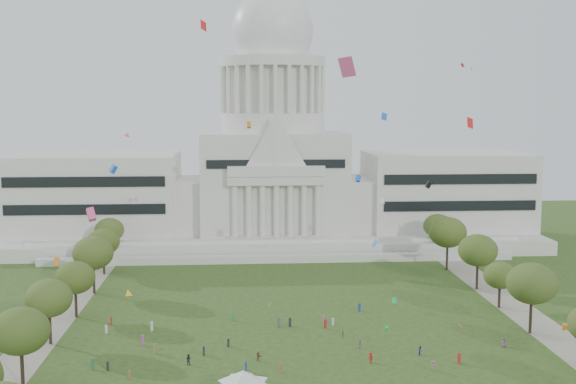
{
  "coord_description": "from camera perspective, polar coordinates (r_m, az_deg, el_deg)",
  "views": [
    {
      "loc": [
        -10.76,
        -111.6,
        43.34
      ],
      "look_at": [
        0.0,
        45.0,
        24.0
      ],
      "focal_mm": 45.0,
      "sensor_mm": 36.0,
      "label": 1
    }
  ],
  "objects": [
    {
      "name": "person_9",
      "position": [
        123.16,
        11.39,
        -13.3
      ],
      "size": [
        0.8,
        1.19,
        1.69
      ],
      "primitive_type": "imported",
      "rotation": [
        0.0,
        0.0,
        1.35
      ],
      "color": "#994C8C",
      "rests_on": "ground"
    },
    {
      "name": "row_tree_l_3",
      "position": [
        153.36,
        -16.48,
        -6.51
      ],
      "size": [
        8.12,
        8.12,
        11.55
      ],
      "color": "black",
      "rests_on": "ground"
    },
    {
      "name": "row_tree_r_4",
      "position": [
        174.26,
        14.78,
        -4.48
      ],
      "size": [
        9.19,
        9.19,
        13.06
      ],
      "color": "black",
      "rests_on": "ground"
    },
    {
      "name": "distant_crowd",
      "position": [
        132.94,
        -4.77,
        -11.63
      ],
      "size": [
        62.37,
        40.79,
        1.93
      ],
      "color": "#26262B",
      "rests_on": "ground"
    },
    {
      "name": "event_tent",
      "position": [
        109.46,
        -3.56,
        -14.34
      ],
      "size": [
        10.21,
        10.21,
        4.49
      ],
      "color": "#4C4C4C",
      "rests_on": "ground"
    },
    {
      "name": "person_10",
      "position": [
        137.13,
        4.37,
        -11.12
      ],
      "size": [
        0.47,
        0.83,
        1.39
      ],
      "primitive_type": "imported",
      "rotation": [
        0.0,
        0.0,
        1.53
      ],
      "color": "olive",
      "rests_on": "ground"
    },
    {
      "name": "row_tree_r_6",
      "position": [
        210.52,
        11.77,
        -2.65
      ],
      "size": [
        8.42,
        8.42,
        11.97
      ],
      "color": "black",
      "rests_on": "ground"
    },
    {
      "name": "row_tree_l_1",
      "position": [
        118.71,
        -20.38,
        -10.27
      ],
      "size": [
        8.86,
        8.86,
        12.59
      ],
      "color": "black",
      "rests_on": "ground"
    },
    {
      "name": "person_3",
      "position": [
        124.83,
        6.54,
        -12.87
      ],
      "size": [
        1.2,
        1.39,
        1.92
      ],
      "primitive_type": "imported",
      "rotation": [
        0.0,
        0.0,
        5.27
      ],
      "color": "#B21E1E",
      "rests_on": "ground"
    },
    {
      "name": "path_left",
      "position": [
        152.69,
        -18.15,
        -9.82
      ],
      "size": [
        8.0,
        160.0,
        0.04
      ],
      "primitive_type": "cube",
      "color": "gray",
      "rests_on": "ground"
    },
    {
      "name": "person_2",
      "position": [
        129.81,
        10.42,
        -12.22
      ],
      "size": [
        0.87,
        0.91,
        1.61
      ],
      "primitive_type": "imported",
      "rotation": [
        0.0,
        0.0,
        0.87
      ],
      "color": "navy",
      "rests_on": "ground"
    },
    {
      "name": "row_tree_l_2",
      "position": [
        137.85,
        -18.37,
        -7.98
      ],
      "size": [
        8.42,
        8.42,
        11.97
      ],
      "color": "black",
      "rests_on": "ground"
    },
    {
      "name": "row_tree_l_5",
      "position": [
        189.08,
        -14.39,
        -3.84
      ],
      "size": [
        8.33,
        8.33,
        11.85
      ],
      "color": "black",
      "rests_on": "ground"
    },
    {
      "name": "row_tree_r_3",
      "position": [
        160.3,
        16.41,
        -6.34
      ],
      "size": [
        7.01,
        7.01,
        9.98
      ],
      "color": "black",
      "rests_on": "ground"
    },
    {
      "name": "row_tree_l_6",
      "position": [
        206.95,
        -13.94,
        -2.94
      ],
      "size": [
        8.19,
        8.19,
        11.64
      ],
      "color": "black",
      "rests_on": "ground"
    },
    {
      "name": "row_tree_r_2",
      "position": [
        144.22,
        18.72,
        -6.86
      ],
      "size": [
        9.55,
        9.55,
        13.58
      ],
      "color": "black",
      "rests_on": "ground"
    },
    {
      "name": "path_right",
      "position": [
        159.31,
        18.12,
        -9.11
      ],
      "size": [
        8.0,
        160.0,
        0.04
      ],
      "primitive_type": "cube",
      "color": "gray",
      "rests_on": "ground"
    },
    {
      "name": "capitol",
      "position": [
        226.42,
        -1.19,
        1.69
      ],
      "size": [
        160.0,
        64.5,
        91.3
      ],
      "color": "silver",
      "rests_on": "ground"
    },
    {
      "name": "row_tree_r_5",
      "position": [
        192.63,
        12.51,
        -3.13
      ],
      "size": [
        9.82,
        9.82,
        13.96
      ],
      "color": "black",
      "rests_on": "ground"
    },
    {
      "name": "ground",
      "position": [
        120.2,
        1.52,
        -14.11
      ],
      "size": [
        400.0,
        400.0,
        0.0
      ],
      "primitive_type": "plane",
      "color": "#2E471A",
      "rests_on": "ground"
    },
    {
      "name": "person_8",
      "position": [
        124.55,
        -7.87,
        -12.96
      ],
      "size": [
        1.04,
        0.9,
        1.83
      ],
      "primitive_type": "imported",
      "rotation": [
        0.0,
        0.0,
        2.67
      ],
      "color": "#26262B",
      "rests_on": "ground"
    },
    {
      "name": "person_4",
      "position": [
        131.65,
        5.71,
        -11.88
      ],
      "size": [
        0.61,
        0.95,
        1.52
      ],
      "primitive_type": "imported",
      "rotation": [
        0.0,
        0.0,
        4.57
      ],
      "color": "#994C8C",
      "rests_on": "ground"
    },
    {
      "name": "person_0",
      "position": [
        137.31,
        16.68,
        -11.31
      ],
      "size": [
        0.95,
        0.98,
        1.7
      ],
      "primitive_type": "imported",
      "rotation": [
        0.0,
        0.0,
        5.42
      ],
      "color": "#994C8C",
      "rests_on": "ground"
    },
    {
      "name": "person_5",
      "position": [
        125.16,
        -2.36,
        -12.83
      ],
      "size": [
        1.51,
        1.55,
        1.67
      ],
      "primitive_type": "imported",
      "rotation": [
        0.0,
        0.0,
        2.32
      ],
      "color": "olive",
      "rests_on": "ground"
    },
    {
      "name": "row_tree_l_4",
      "position": [
        170.77,
        -15.15,
        -4.69
      ],
      "size": [
        9.29,
        9.29,
        13.21
      ],
      "color": "black",
      "rests_on": "ground"
    },
    {
      "name": "kite_swarm",
      "position": [
        120.71,
        0.77,
        1.12
      ],
      "size": [
        94.61,
        105.88,
        62.19
      ],
      "color": "red",
      "rests_on": "ground"
    }
  ]
}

